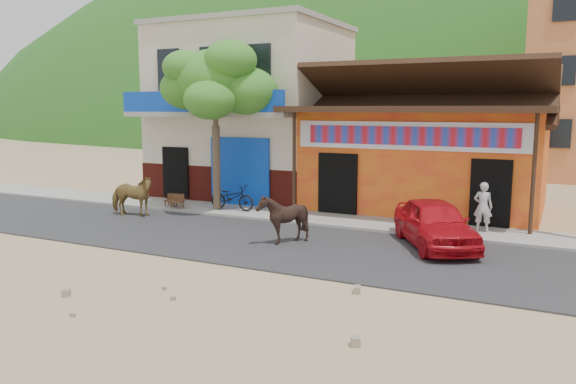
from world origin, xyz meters
name	(u,v)px	position (x,y,z in m)	size (l,w,h in m)	color
ground	(245,269)	(0.00, 0.00, 0.00)	(120.00, 120.00, 0.00)	#9E825B
road	(292,245)	(0.00, 2.50, 0.02)	(60.00, 5.00, 0.04)	#28282B
sidewalk	(338,221)	(0.00, 6.00, 0.06)	(60.00, 2.00, 0.12)	gray
dance_club	(428,160)	(2.00, 10.00, 1.80)	(8.00, 6.00, 3.60)	orange
cafe_building	(253,113)	(-5.50, 10.00, 3.50)	(7.00, 6.00, 7.00)	beige
hillside	(516,44)	(0.00, 70.00, 12.00)	(100.00, 40.00, 24.00)	#194C14
tree	(216,126)	(-4.60, 5.80, 3.12)	(3.00, 3.00, 6.00)	#2D721E
cow_tan	(131,196)	(-6.74, 3.73, 0.75)	(0.76, 1.67, 1.41)	olive
cow_dark	(283,218)	(-0.28, 2.52, 0.74)	(1.13, 1.27, 1.39)	black
red_car	(435,223)	(3.55, 4.00, 0.68)	(1.52, 3.77, 1.29)	#B90D17
scooter	(232,197)	(-4.00, 5.86, 0.58)	(0.61, 1.75, 0.92)	black
pedestrian	(483,207)	(4.50, 6.15, 0.86)	(0.54, 0.36, 1.48)	silver
cafe_chair_left	(171,195)	(-6.49, 5.55, 0.54)	(0.39, 0.39, 0.84)	#4D3719
cafe_chair_right	(177,195)	(-6.00, 5.30, 0.58)	(0.43, 0.43, 0.93)	#4C3119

